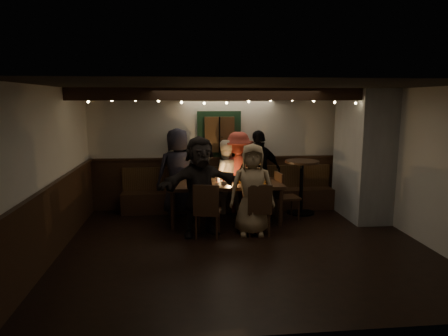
{
  "coord_description": "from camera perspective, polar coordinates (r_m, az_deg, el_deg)",
  "views": [
    {
      "loc": [
        -1.0,
        -6.19,
        2.4
      ],
      "look_at": [
        -0.18,
        1.6,
        1.05
      ],
      "focal_mm": 32.0,
      "sensor_mm": 36.0,
      "label": 1
    }
  ],
  "objects": [
    {
      "name": "person_g",
      "position": [
        7.11,
        4.03,
        -3.09
      ],
      "size": [
        0.85,
        0.59,
        1.64
      ],
      "primitive_type": "imported",
      "rotation": [
        0.0,
        0.0,
        -0.1
      ],
      "color": "#977A56",
      "rests_on": "ground"
    },
    {
      "name": "chair_end",
      "position": [
        8.11,
        8.46,
        -3.55
      ],
      "size": [
        0.49,
        0.49,
        0.97
      ],
      "color": "black",
      "rests_on": "ground"
    },
    {
      "name": "dining_table",
      "position": [
        7.81,
        0.14,
        -2.62
      ],
      "size": [
        2.21,
        0.95,
        0.96
      ],
      "color": "black",
      "rests_on": "ground"
    },
    {
      "name": "person_d",
      "position": [
        8.49,
        2.04,
        -0.65
      ],
      "size": [
        1.16,
        0.72,
        1.73
      ],
      "primitive_type": "imported",
      "rotation": [
        0.0,
        0.0,
        3.07
      ],
      "color": "maroon",
      "rests_on": "ground"
    },
    {
      "name": "chair_near_left",
      "position": [
        6.92,
        -2.46,
        -5.72
      ],
      "size": [
        0.52,
        0.52,
        0.98
      ],
      "color": "black",
      "rests_on": "ground"
    },
    {
      "name": "person_c",
      "position": [
        8.45,
        0.1,
        -1.25
      ],
      "size": [
        0.84,
        0.69,
        1.56
      ],
      "primitive_type": "imported",
      "rotation": [
        0.0,
        0.0,
        3.28
      ],
      "color": "beige",
      "rests_on": "ground"
    },
    {
      "name": "room",
      "position": [
        7.99,
        9.07,
        0.11
      ],
      "size": [
        6.02,
        5.01,
        2.62
      ],
      "color": "black",
      "rests_on": "ground"
    },
    {
      "name": "person_a",
      "position": [
        8.42,
        -6.59,
        -0.49
      ],
      "size": [
        1.02,
        0.81,
        1.82
      ],
      "primitive_type": "imported",
      "rotation": [
        0.0,
        0.0,
        3.43
      ],
      "color": "black",
      "rests_on": "ground"
    },
    {
      "name": "high_top",
      "position": [
        8.58,
        11.01,
        -1.72
      ],
      "size": [
        0.71,
        0.71,
        1.13
      ],
      "color": "black",
      "rests_on": "ground"
    },
    {
      "name": "person_b",
      "position": [
        8.49,
        -3.78,
        -1.4
      ],
      "size": [
        0.65,
        0.56,
        1.52
      ],
      "primitive_type": "imported",
      "rotation": [
        0.0,
        0.0,
        2.72
      ],
      "color": "#25242A",
      "rests_on": "ground"
    },
    {
      "name": "person_f",
      "position": [
        7.05,
        -3.4,
        -2.62
      ],
      "size": [
        1.73,
        1.0,
        1.78
      ],
      "primitive_type": "imported",
      "rotation": [
        0.0,
        0.0,
        0.31
      ],
      "color": "black",
      "rests_on": "ground"
    },
    {
      "name": "chair_near_right",
      "position": [
        7.1,
        5.08,
        -5.52
      ],
      "size": [
        0.47,
        0.47,
        0.94
      ],
      "color": "black",
      "rests_on": "ground"
    },
    {
      "name": "person_e",
      "position": [
        8.51,
        5.04,
        -0.53
      ],
      "size": [
        1.12,
        0.75,
        1.76
      ],
      "primitive_type": "imported",
      "rotation": [
        0.0,
        0.0,
        3.48
      ],
      "color": "black",
      "rests_on": "ground"
    }
  ]
}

